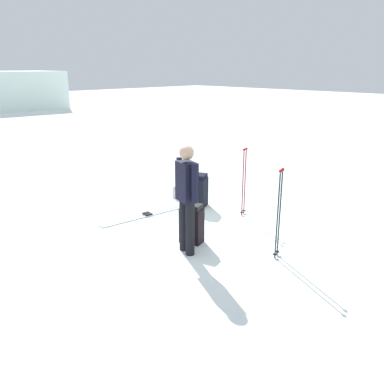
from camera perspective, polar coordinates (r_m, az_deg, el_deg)
name	(u,v)px	position (r m, az deg, el deg)	size (l,w,h in m)	color
ground_plane	(192,229)	(7.31, 0.00, -5.25)	(80.00, 80.00, 0.00)	white
skier_standing	(187,194)	(6.11, -0.74, -0.29)	(0.30, 0.55, 1.70)	black
ski_pair_near	(147,215)	(8.01, -6.28, -3.20)	(1.99, 0.41, 0.05)	silver
backpack_large_dark	(192,224)	(6.68, -0.06, -4.45)	(0.33, 0.41, 0.66)	black
backpack_bright	(200,191)	(8.37, 1.18, 0.16)	(0.41, 0.37, 0.69)	black
ski_poles_planted_near	(244,178)	(7.86, 7.31, 1.91)	(0.17, 0.10, 1.33)	maroon
ski_poles_planted_far	(279,209)	(6.15, 12.10, -2.41)	(0.17, 0.10, 1.39)	black
thermos_bottle	(174,192)	(9.00, -2.54, 0.00)	(0.07, 0.07, 0.26)	silver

